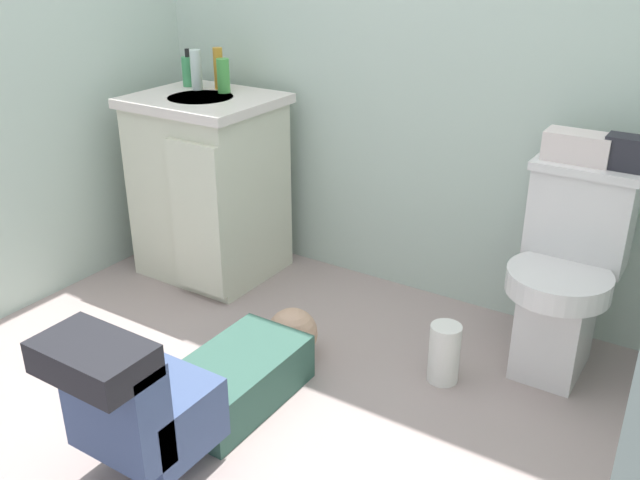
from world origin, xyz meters
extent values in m
cube|color=#A28F8B|center=(0.00, 0.00, -0.02)|extent=(2.92, 3.04, 0.04)
cube|color=#B5C9BC|center=(0.00, 1.06, 1.20)|extent=(2.58, 0.08, 2.40)
cube|color=silver|center=(0.80, 0.72, 0.19)|extent=(0.22, 0.30, 0.38)
cylinder|color=silver|center=(0.80, 0.66, 0.38)|extent=(0.35, 0.35, 0.08)
cube|color=silver|center=(0.80, 0.85, 0.55)|extent=(0.34, 0.17, 0.34)
cube|color=silver|center=(0.80, 0.85, 0.73)|extent=(0.36, 0.19, 0.03)
cube|color=beige|center=(-0.77, 0.69, 0.39)|extent=(0.56, 0.48, 0.78)
cube|color=silver|center=(-0.77, 0.69, 0.80)|extent=(0.60, 0.52, 0.04)
cylinder|color=silver|center=(-0.77, 0.67, 0.79)|extent=(0.28, 0.28, 0.05)
cube|color=beige|center=(-0.62, 0.43, 0.37)|extent=(0.26, 0.03, 0.66)
cylinder|color=silver|center=(-0.77, 0.83, 0.87)|extent=(0.02, 0.02, 0.10)
cube|color=#33594C|center=(-0.04, -0.05, 0.09)|extent=(0.29, 0.52, 0.17)
sphere|color=tan|center=(-0.04, 0.28, 0.10)|extent=(0.19, 0.19, 0.19)
cube|color=#40527C|center=(-0.04, -0.41, 0.18)|extent=(0.31, 0.28, 0.20)
cube|color=#40527C|center=(-0.04, -0.55, 0.30)|extent=(0.31, 0.12, 0.32)
cube|color=black|center=(-0.04, -0.59, 0.47)|extent=(0.31, 0.19, 0.09)
cylinder|color=#33594C|center=(-0.23, 0.11, 0.06)|extent=(0.08, 0.30, 0.08)
cube|color=silver|center=(0.75, 0.85, 0.80)|extent=(0.22, 0.11, 0.10)
cube|color=#26262D|center=(0.90, 0.85, 0.81)|extent=(0.12, 0.09, 0.11)
cylinder|color=#3F9B5D|center=(-0.96, 0.81, 0.89)|extent=(0.06, 0.06, 0.13)
cylinder|color=black|center=(-0.96, 0.81, 0.97)|extent=(0.02, 0.02, 0.04)
cylinder|color=silver|center=(-0.88, 0.77, 0.91)|extent=(0.05, 0.05, 0.17)
cylinder|color=gold|center=(-0.81, 0.84, 0.91)|extent=(0.04, 0.04, 0.18)
cylinder|color=green|center=(-0.74, 0.79, 0.89)|extent=(0.05, 0.05, 0.15)
cylinder|color=white|center=(0.50, 0.44, 0.11)|extent=(0.11, 0.11, 0.22)
camera|label=1|loc=(1.25, -1.53, 1.48)|focal=39.13mm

